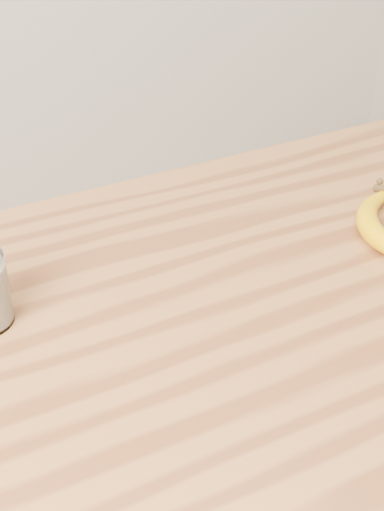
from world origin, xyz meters
name	(u,v)px	position (x,y,z in m)	size (l,w,h in m)	color
table	(248,405)	(0.00, 0.00, 0.77)	(1.20, 0.80, 0.90)	#955E30
banana	(369,227)	(0.24, 0.09, 0.92)	(0.09, 0.25, 0.03)	#E4A500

